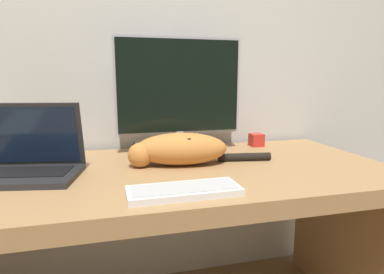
% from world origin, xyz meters
% --- Properties ---
extents(wall_back, '(6.40, 0.06, 2.60)m').
position_xyz_m(wall_back, '(0.00, 0.84, 1.30)').
color(wall_back, silver).
rests_on(wall_back, ground_plane).
extents(desk, '(1.79, 0.78, 0.71)m').
position_xyz_m(desk, '(0.00, 0.39, 0.58)').
color(desk, '#A37A4C').
rests_on(desk, ground_plane).
extents(monitor, '(0.57, 0.21, 0.51)m').
position_xyz_m(monitor, '(0.16, 0.67, 0.97)').
color(monitor, '#B2B2B7').
rests_on(monitor, desk).
extents(laptop, '(0.37, 0.29, 0.25)m').
position_xyz_m(laptop, '(-0.42, 0.41, 0.76)').
color(laptop, '#232326').
rests_on(laptop, desk).
extents(external_keyboard, '(0.33, 0.13, 0.02)m').
position_xyz_m(external_keyboard, '(0.05, 0.11, 0.72)').
color(external_keyboard, white).
rests_on(external_keyboard, desk).
extents(cat, '(0.57, 0.21, 0.12)m').
position_xyz_m(cat, '(0.11, 0.43, 0.78)').
color(cat, '#C67A38').
rests_on(cat, desk).
extents(small_toy, '(0.06, 0.06, 0.06)m').
position_xyz_m(small_toy, '(0.55, 0.68, 0.74)').
color(small_toy, red).
rests_on(small_toy, desk).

